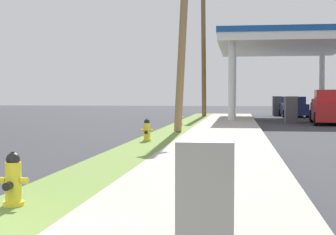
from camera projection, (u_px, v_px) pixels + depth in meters
name	position (u px, v px, depth m)	size (l,w,h in m)	color
fire_hydrant_nearest	(13.00, 182.00, 7.08)	(0.42, 0.38, 0.74)	yellow
fire_hydrant_second	(147.00, 131.00, 17.32)	(0.42, 0.38, 0.74)	yellow
fire_hydrant_third	(180.00, 118.00, 27.33)	(0.42, 0.37, 0.74)	yellow
utility_pole_midground	(183.00, 34.00, 21.84)	(0.83, 1.68, 8.09)	#937047
utility_pole_background	(204.00, 48.00, 38.00)	(0.45, 1.40, 9.84)	brown
utility_cabinet	(207.00, 221.00, 3.98)	(0.48, 0.70, 1.18)	slate
car_navy_by_near_pump	(293.00, 107.00, 40.45)	(2.00, 4.53, 1.57)	navy
truck_red_at_forecourt	(331.00, 108.00, 29.85)	(2.53, 5.55, 1.97)	red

